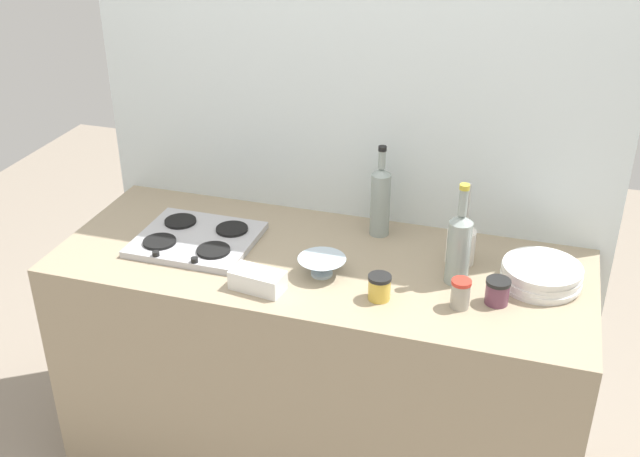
# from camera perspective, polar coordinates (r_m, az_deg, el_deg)

# --- Properties ---
(counter_block) EXTENTS (1.80, 0.70, 0.90)m
(counter_block) POSITION_cam_1_polar(r_m,az_deg,el_deg) (2.83, 0.00, -10.25)
(counter_block) COLOR tan
(counter_block) RESTS_ON ground
(backsplash_panel) EXTENTS (1.90, 0.06, 2.27)m
(backsplash_panel) POSITION_cam_1_polar(r_m,az_deg,el_deg) (2.80, 2.32, 5.57)
(backsplash_panel) COLOR silver
(backsplash_panel) RESTS_ON ground
(stovetop_hob) EXTENTS (0.40, 0.35, 0.04)m
(stovetop_hob) POSITION_cam_1_polar(r_m,az_deg,el_deg) (2.71, -9.18, -0.78)
(stovetop_hob) COLOR #B2B2B7
(stovetop_hob) RESTS_ON counter_block
(plate_stack) EXTENTS (0.26, 0.25, 0.07)m
(plate_stack) POSITION_cam_1_polar(r_m,az_deg,el_deg) (2.52, 16.13, -3.34)
(plate_stack) COLOR white
(plate_stack) RESTS_ON counter_block
(wine_bottle_leftmost) EXTENTS (0.08, 0.08, 0.34)m
(wine_bottle_leftmost) POSITION_cam_1_polar(r_m,az_deg,el_deg) (2.43, 10.29, -1.35)
(wine_bottle_leftmost) COLOR gray
(wine_bottle_leftmost) RESTS_ON counter_block
(wine_bottle_mid_left) EXTENTS (0.07, 0.07, 0.34)m
(wine_bottle_mid_left) POSITION_cam_1_polar(r_m,az_deg,el_deg) (2.69, 4.52, 2.15)
(wine_bottle_mid_left) COLOR gray
(wine_bottle_mid_left) RESTS_ON counter_block
(mixing_bowl) EXTENTS (0.16, 0.16, 0.06)m
(mixing_bowl) POSITION_cam_1_polar(r_m,az_deg,el_deg) (2.48, 0.14, -2.77)
(mixing_bowl) COLOR silver
(mixing_bowl) RESTS_ON counter_block
(butter_dish) EXTENTS (0.18, 0.11, 0.06)m
(butter_dish) POSITION_cam_1_polar(r_m,az_deg,el_deg) (2.41, -4.66, -3.86)
(butter_dish) COLOR white
(butter_dish) RESTS_ON counter_block
(utensil_crock) EXTENTS (0.10, 0.10, 0.29)m
(utensil_crock) POSITION_cam_1_polar(r_m,az_deg,el_deg) (2.58, 10.43, -1.19)
(utensil_crock) COLOR silver
(utensil_crock) RESTS_ON counter_block
(condiment_jar_front) EXTENTS (0.08, 0.08, 0.08)m
(condiment_jar_front) POSITION_cam_1_polar(r_m,az_deg,el_deg) (2.39, 13.06, -4.58)
(condiment_jar_front) COLOR #66384C
(condiment_jar_front) RESTS_ON counter_block
(condiment_jar_rear) EXTENTS (0.06, 0.06, 0.09)m
(condiment_jar_rear) POSITION_cam_1_polar(r_m,az_deg,el_deg) (2.35, 10.41, -4.79)
(condiment_jar_rear) COLOR #9E998C
(condiment_jar_rear) RESTS_ON counter_block
(condiment_jar_spare) EXTENTS (0.07, 0.07, 0.08)m
(condiment_jar_spare) POSITION_cam_1_polar(r_m,az_deg,el_deg) (2.36, 4.44, -4.37)
(condiment_jar_spare) COLOR gold
(condiment_jar_spare) RESTS_ON counter_block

